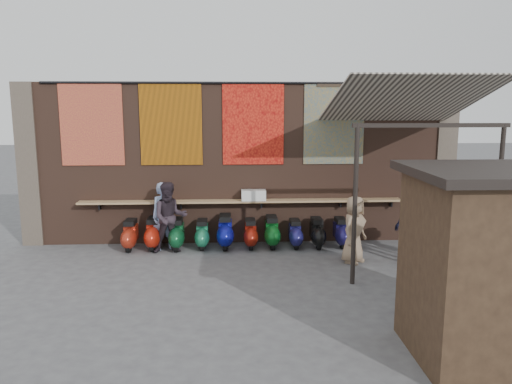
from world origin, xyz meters
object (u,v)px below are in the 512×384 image
scooter_stool_1 (153,234)px  scooter_stool_4 (225,232)px  diner_left (164,216)px  shopper_grey (468,232)px  scooter_stool_2 (177,234)px  scooter_stool_7 (295,234)px  scooter_stool_6 (272,232)px  shopper_navy (415,226)px  diner_right (170,217)px  shelf_box (254,195)px  scooter_stool_0 (130,235)px  scooter_stool_8 (317,233)px  shopper_tan (354,229)px  scooter_stool_9 (341,233)px  scooter_stool_5 (251,234)px  market_stall (504,269)px  scooter_stool_3 (202,234)px

scooter_stool_1 → scooter_stool_4: size_ratio=0.94×
diner_left → shopper_grey: bearing=-39.1°
scooter_stool_2 → scooter_stool_7: scooter_stool_2 is taller
scooter_stool_6 → shopper_grey: shopper_grey is taller
scooter_stool_1 → shopper_navy: bearing=-13.6°
scooter_stool_2 → diner_right: size_ratio=0.46×
shelf_box → diner_right: size_ratio=0.35×
scooter_stool_0 → diner_left: size_ratio=0.46×
scooter_stool_1 → shopper_grey: size_ratio=0.50×
scooter_stool_8 → shopper_tan: 1.44m
scooter_stool_1 → shopper_tan: 4.79m
scooter_stool_9 → diner_left: size_ratio=0.45×
scooter_stool_7 → shopper_tan: size_ratio=0.47×
scooter_stool_0 → scooter_stool_9: scooter_stool_0 is taller
shelf_box → scooter_stool_2: (-1.87, -0.33, -0.88)m
scooter_stool_5 → scooter_stool_7: scooter_stool_5 is taller
scooter_stool_7 → scooter_stool_9: size_ratio=0.96×
scooter_stool_8 → shopper_tan: (0.59, -1.25, 0.40)m
scooter_stool_4 → scooter_stool_8: 2.26m
scooter_stool_6 → market_stall: 6.24m
shelf_box → scooter_stool_4: bearing=-158.4°
scooter_stool_9 → scooter_stool_2: bearing=-179.6°
scooter_stool_1 → shopper_navy: (5.90, -1.43, 0.48)m
scooter_stool_0 → shopper_tan: (5.14, -1.26, 0.39)m
scooter_stool_3 → shopper_grey: (5.74, -1.80, 0.45)m
scooter_stool_6 → scooter_stool_8: bearing=-2.3°
scooter_stool_5 → diner_right: (-1.91, -0.28, 0.50)m
scooter_stool_4 → scooter_stool_9: 2.85m
scooter_stool_7 → scooter_stool_0: bearing=180.0°
scooter_stool_7 → scooter_stool_8: bearing=-0.1°
scooter_stool_7 → scooter_stool_8: size_ratio=0.95×
diner_right → shopper_tan: (4.14, -0.99, -0.09)m
scooter_stool_3 → scooter_stool_7: scooter_stool_3 is taller
scooter_stool_6 → scooter_stool_8: (1.12, -0.05, -0.02)m
scooter_stool_3 → scooter_stool_4: 0.56m
shelf_box → diner_right: bearing=-164.0°
scooter_stool_0 → shopper_grey: bearing=-13.3°
scooter_stool_5 → shopper_tan: bearing=-29.7°
shelf_box → shopper_tan: size_ratio=0.40×
scooter_stool_0 → scooter_stool_3: 1.73m
shelf_box → scooter_stool_1: 2.61m
scooter_stool_3 → scooter_stool_7: (2.27, -0.04, -0.01)m
scooter_stool_4 → shopper_navy: shopper_navy is taller
scooter_stool_4 → scooter_stool_6: (1.14, 0.01, -0.02)m
scooter_stool_8 → shelf_box: bearing=168.6°
scooter_stool_7 → scooter_stool_9: bearing=0.5°
shelf_box → shopper_tan: shopper_tan is taller
shelf_box → diner_right: diner_right is taller
shopper_grey → shopper_tan: shopper_grey is taller
scooter_stool_2 → scooter_stool_7: (2.88, 0.02, -0.03)m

